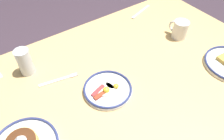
# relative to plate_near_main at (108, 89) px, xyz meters

# --- Properties ---
(dining_table) EXTENTS (1.49, 0.99, 0.74)m
(dining_table) POSITION_rel_plate_near_main_xyz_m (-0.15, -0.02, -0.08)
(dining_table) COLOR tan
(dining_table) RESTS_ON ground_plane
(plate_near_main) EXTENTS (0.22, 0.22, 0.04)m
(plate_near_main) POSITION_rel_plate_near_main_xyz_m (0.00, 0.00, 0.00)
(plate_near_main) COLOR white
(plate_near_main) RESTS_ON dining_table
(coffee_mug) EXTENTS (0.08, 0.12, 0.10)m
(coffee_mug) POSITION_rel_plate_near_main_xyz_m (-0.56, -0.10, 0.04)
(coffee_mug) COLOR white
(coffee_mug) RESTS_ON dining_table
(drinking_glass) EXTENTS (0.07, 0.07, 0.13)m
(drinking_glass) POSITION_rel_plate_near_main_xyz_m (0.25, -0.32, 0.05)
(drinking_glass) COLOR silver
(drinking_glass) RESTS_ON dining_table
(fork_near) EXTENTS (0.20, 0.08, 0.01)m
(fork_near) POSITION_rel_plate_near_main_xyz_m (-0.55, -0.42, -0.01)
(fork_near) COLOR silver
(fork_near) RESTS_ON dining_table
(fork_far) EXTENTS (0.19, 0.05, 0.01)m
(fork_far) POSITION_rel_plate_near_main_xyz_m (0.15, -0.18, -0.01)
(fork_far) COLOR silver
(fork_far) RESTS_ON dining_table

